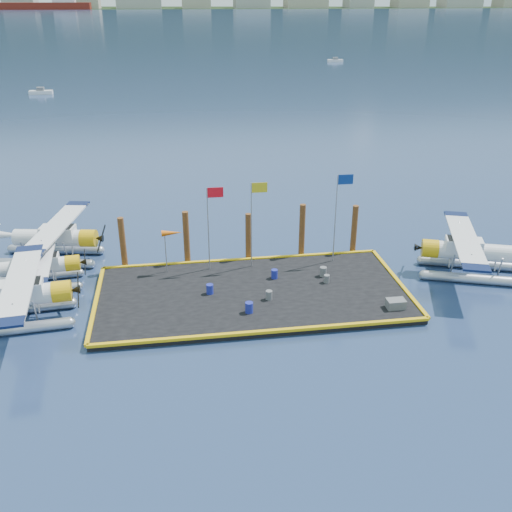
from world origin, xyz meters
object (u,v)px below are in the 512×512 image
at_px(seaplane_c, 53,240).
at_px(flagpole_yellow, 254,212).
at_px(drum_2, 327,279).
at_px(seaplane_d, 469,254).
at_px(piling_0, 123,244).
at_px(piling_2, 248,238).
at_px(drum_5, 274,274).
at_px(piling_4, 354,231).
at_px(drum_1, 269,295).
at_px(flagpole_red, 211,216).
at_px(windsock, 171,234).
at_px(flagpole_blue, 339,205).
at_px(seaplane_a, 15,299).
at_px(drum_3, 249,307).
at_px(piling_3, 302,232).
at_px(crate, 396,304).
at_px(drum_0, 210,289).
at_px(drum_4, 323,272).
at_px(piling_1, 187,239).
at_px(seaplane_b, 38,268).

height_order(seaplane_c, flagpole_yellow, flagpole_yellow).
distance_m(seaplane_c, drum_2, 20.24).
bearing_deg(seaplane_d, piling_0, 98.56).
bearing_deg(piling_2, piling_0, 180.00).
height_order(drum_5, piling_4, piling_4).
bearing_deg(drum_1, piling_0, 144.86).
bearing_deg(flagpole_red, windsock, 180.00).
bearing_deg(piling_0, flagpole_blue, -6.01).
bearing_deg(seaplane_a, drum_1, 84.84).
relative_size(piling_2, piling_4, 0.95).
height_order(seaplane_a, piling_4, piling_4).
height_order(drum_3, piling_0, piling_0).
bearing_deg(drum_5, drum_1, -106.76).
xyz_separation_m(drum_2, piling_4, (3.35, 4.88, 1.32)).
xyz_separation_m(seaplane_d, piling_3, (-10.95, 4.45, 0.50)).
distance_m(crate, piling_3, 9.83).
relative_size(seaplane_c, seaplane_d, 1.02).
relative_size(drum_0, piling_4, 0.16).
bearing_deg(drum_3, flagpole_red, 104.92).
bearing_deg(piling_0, drum_4, -15.90).
height_order(seaplane_c, drum_3, seaplane_c).
height_order(piling_0, piling_4, same).
xyz_separation_m(piling_1, piling_4, (12.50, 0.00, -0.10)).
xyz_separation_m(drum_0, windsock, (-2.26, 3.68, 2.51)).
bearing_deg(flagpole_red, flagpole_yellow, 0.00).
relative_size(seaplane_c, piling_2, 2.82).
relative_size(flagpole_red, piling_1, 1.43).
bearing_deg(piling_3, seaplane_d, -22.12).
height_order(flagpole_blue, windsock, flagpole_blue).
bearing_deg(crate, drum_0, 162.39).
xyz_separation_m(seaplane_b, drum_0, (11.25, -3.40, -0.66)).
xyz_separation_m(drum_5, piling_2, (-1.28, 3.72, 1.18)).
bearing_deg(flagpole_blue, seaplane_b, -179.21).
bearing_deg(drum_3, piling_2, 82.46).
bearing_deg(drum_0, piling_2, 58.31).
bearing_deg(seaplane_d, piling_1, 96.20).
relative_size(drum_4, windsock, 0.21).
height_order(seaplane_b, drum_2, seaplane_b).
relative_size(drum_4, flagpole_yellow, 0.11).
height_order(seaplane_b, flagpole_blue, flagpole_blue).
bearing_deg(crate, flagpole_blue, 103.97).
xyz_separation_m(drum_2, piling_2, (-4.65, 4.88, 1.22)).
xyz_separation_m(piling_0, piling_1, (4.50, 0.00, 0.10)).
height_order(seaplane_c, piling_4, piling_4).
relative_size(drum_0, drum_2, 1.17).
distance_m(seaplane_d, flagpole_red, 18.18).
height_order(drum_1, drum_5, drum_5).
bearing_deg(flagpole_blue, drum_4, -123.68).
bearing_deg(flagpole_yellow, windsock, 180.00).
relative_size(drum_3, piling_1, 0.16).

